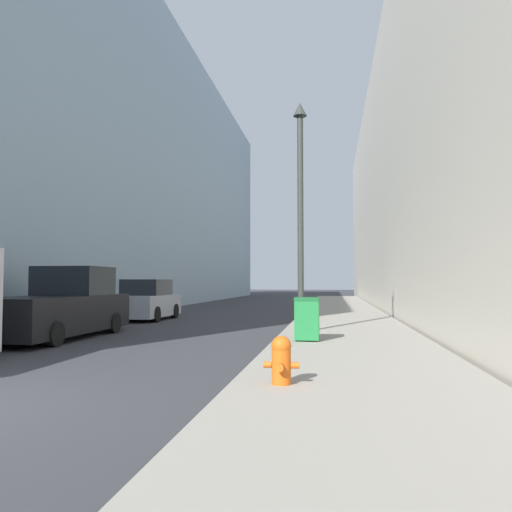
# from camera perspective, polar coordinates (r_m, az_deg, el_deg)

# --- Properties ---
(sidewalk_right) EXTENTS (3.96, 60.00, 0.14)m
(sidewalk_right) POSITION_cam_1_polar(r_m,az_deg,el_deg) (23.33, 9.96, -6.74)
(sidewalk_right) COLOR gray
(sidewalk_right) RESTS_ON ground
(building_left_glass) EXTENTS (12.00, 60.00, 18.95)m
(building_left_glass) POSITION_cam_1_polar(r_m,az_deg,el_deg) (36.06, -18.37, 9.74)
(building_left_glass) COLOR #849EB2
(building_left_glass) RESTS_ON ground
(building_right_stone) EXTENTS (12.00, 60.00, 15.25)m
(building_right_stone) POSITION_cam_1_polar(r_m,az_deg,el_deg) (32.98, 23.84, 7.76)
(building_right_stone) COLOR beige
(building_right_stone) RESTS_ON ground
(fire_hydrant) EXTENTS (0.52, 0.41, 0.70)m
(fire_hydrant) POSITION_cam_1_polar(r_m,az_deg,el_deg) (7.35, 2.91, -11.66)
(fire_hydrant) COLOR #D15614
(fire_hydrant) RESTS_ON sidewalk_right
(trash_bin) EXTENTS (0.62, 0.66, 1.08)m
(trash_bin) POSITION_cam_1_polar(r_m,az_deg,el_deg) (12.74, 5.85, -7.10)
(trash_bin) COLOR #1E7538
(trash_bin) RESTS_ON sidewalk_right
(lamppost) EXTENTS (0.41, 0.41, 6.86)m
(lamppost) POSITION_cam_1_polar(r_m,az_deg,el_deg) (14.94, 5.10, 5.60)
(lamppost) COLOR #2D332D
(lamppost) RESTS_ON sidewalk_right
(pickup_truck) EXTENTS (2.17, 5.51, 2.09)m
(pickup_truck) POSITION_cam_1_polar(r_m,az_deg,el_deg) (15.63, -21.51, -5.52)
(pickup_truck) COLOR black
(pickup_truck) RESTS_ON ground
(parked_sedan_near) EXTENTS (1.92, 4.02, 1.73)m
(parked_sedan_near) POSITION_cam_1_polar(r_m,az_deg,el_deg) (21.99, -12.38, -5.09)
(parked_sedan_near) COLOR #A3A8B2
(parked_sedan_near) RESTS_ON ground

